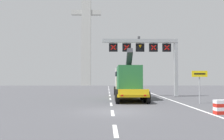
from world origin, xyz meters
TOP-DOWN VIEW (x-y plane):
  - ground at (0.00, 0.00)m, footprint 112.00×112.00m
  - lane_markings at (-0.03, 20.57)m, footprint 0.20×55.74m
  - edge_line_right at (6.20, 12.00)m, footprint 0.20×63.00m
  - overhead_lane_gantry at (4.85, 12.91)m, footprint 9.41×0.90m
  - heavy_haul_truck_yellow at (1.98, 12.35)m, footprint 3.13×14.09m
  - exit_sign_yellow at (7.90, 5.06)m, footprint 1.41×0.15m
  - crash_barrier_striped at (6.88, -1.34)m, footprint 1.04×0.58m
  - bridge_pylon_distant at (-6.75, 57.68)m, footprint 9.00×2.00m

SIDE VIEW (x-z plane):
  - ground at x=0.00m, z-range 0.00..0.00m
  - edge_line_right at x=6.20m, z-range 0.00..0.01m
  - lane_markings at x=-0.03m, z-range 0.00..0.01m
  - crash_barrier_striped at x=6.88m, z-range 0.00..0.90m
  - heavy_haul_truck_yellow at x=1.98m, z-range -0.66..4.64m
  - exit_sign_yellow at x=7.90m, z-range 0.74..3.66m
  - overhead_lane_gantry at x=4.85m, z-range 1.93..9.28m
  - bridge_pylon_distant at x=-6.75m, z-range 0.39..36.32m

